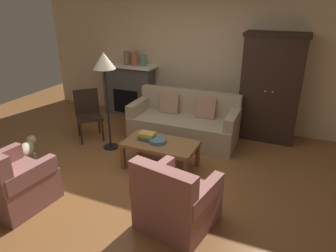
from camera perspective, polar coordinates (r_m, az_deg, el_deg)
name	(u,v)px	position (r m, az deg, el deg)	size (l,w,h in m)	color
ground_plane	(144,180)	(4.50, -4.46, -9.96)	(9.60, 9.60, 0.00)	brown
back_wall	(202,54)	(6.23, 6.34, 13.18)	(7.20, 0.10, 2.80)	beige
fireplace	(129,89)	(6.81, -7.24, 6.80)	(1.26, 0.48, 1.12)	#4C4947
armoire	(271,88)	(5.75, 18.61, 6.76)	(1.06, 0.57, 1.90)	black
couch	(184,123)	(5.58, 3.07, 0.55)	(1.94, 0.89, 0.86)	tan
coffee_table	(160,146)	(4.63, -1.42, -3.70)	(1.10, 0.60, 0.42)	olive
fruit_bowl	(157,141)	(4.59, -1.98, -2.76)	(0.27, 0.27, 0.06)	slate
book_stack	(147,136)	(4.68, -3.94, -1.90)	(0.27, 0.20, 0.12)	#38569E
mantel_vase_bronze	(127,58)	(6.64, -7.62, 12.46)	(0.14, 0.14, 0.27)	olive
mantel_vase_terracotta	(135,59)	(6.55, -6.23, 12.39)	(0.15, 0.15, 0.27)	#A86042
mantel_vase_jade	(143,61)	(6.46, -4.64, 12.06)	(0.12, 0.12, 0.22)	slate
armchair_near_left	(12,183)	(4.30, -27.05, -9.50)	(0.85, 0.84, 0.88)	#935B56
armchair_near_right	(176,202)	(3.54, 1.47, -14.00)	(0.89, 0.90, 0.88)	#935B56
side_chair_wooden	(88,111)	(5.78, -14.67, 2.68)	(0.62, 0.62, 0.90)	black
floor_lamp	(104,67)	(5.01, -11.78, 10.79)	(0.36, 0.36, 1.65)	black
dog	(27,149)	(5.27, -24.82, -3.97)	(0.36, 0.53, 0.39)	beige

